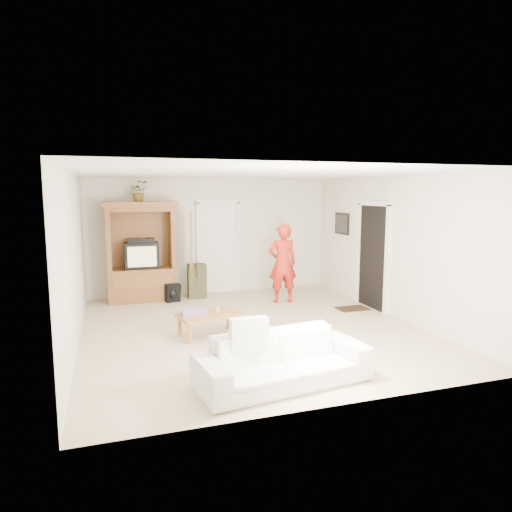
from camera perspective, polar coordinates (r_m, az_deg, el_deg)
The scene contains 19 objects.
floor at distance 7.86m, azimuth -0.62°, elevation -9.01°, with size 6.00×6.00×0.00m, color tan.
ceiling at distance 7.52m, azimuth -0.65°, elevation 10.29°, with size 6.00×6.00×0.00m, color white.
wall_back at distance 10.47m, azimuth -5.57°, elevation 2.49°, with size 5.50×5.50×0.00m, color silver.
wall_front at distance 4.85m, azimuth 10.10°, elevation -4.05°, with size 5.50×5.50×0.00m, color silver.
wall_left at distance 7.26m, azimuth -21.82°, elevation -0.50°, with size 6.00×6.00×0.00m, color silver.
wall_right at distance 8.80m, azimuth 16.71°, elevation 1.14°, with size 6.00×6.00×0.00m, color silver.
armoire at distance 9.95m, azimuth -14.00°, elevation -0.26°, with size 1.82×1.14×2.10m.
door_back at distance 10.50m, azimuth -4.72°, elevation 0.99°, with size 0.85×0.05×2.04m, color white.
doorway_right at distance 9.32m, azimuth 14.42°, elevation -0.14°, with size 0.05×0.90×2.04m, color black.
framed_picture at distance 10.37m, azimuth 10.70°, elevation 4.01°, with size 0.03×0.60×0.48m, color black.
doormat at distance 9.29m, azimuth 11.98°, elevation -6.43°, with size 0.60×0.40×0.02m, color #382316.
plant at distance 9.82m, azimuth -14.41°, elevation 7.85°, with size 0.39×0.33×0.43m, color #4C7238.
man at distance 9.50m, azimuth 3.34°, elevation -0.93°, with size 0.60×0.39×1.65m, color red.
sofa at distance 5.62m, azimuth 3.42°, elevation -12.81°, with size 2.10×0.82×0.61m, color silver.
coffee_table at distance 7.41m, azimuth -5.80°, elevation -7.53°, with size 1.08×0.73×0.37m.
towel at distance 7.34m, azimuth -7.74°, elevation -7.00°, with size 0.38×0.28×0.08m, color #C84247.
candle at distance 7.46m, azimuth -4.87°, elevation -6.64°, with size 0.08×0.08×0.10m, color tan.
backpack_black at distance 9.78m, azimuth -10.38°, elevation -4.59°, with size 0.30×0.18×0.37m, color black, non-canonical shape.
backpack_olive at distance 10.05m, azimuth -7.39°, elevation -3.12°, with size 0.39×0.29×0.74m, color #47442B, non-canonical shape.
Camera 1 is at (-2.25, -7.17, 2.30)m, focal length 32.00 mm.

